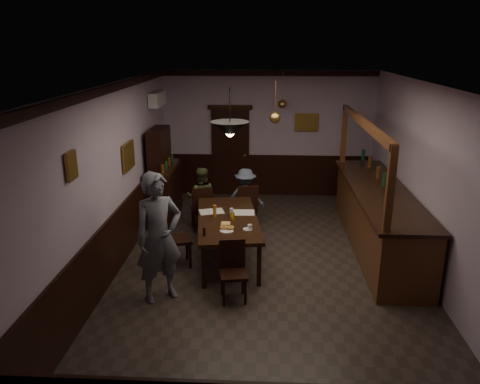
# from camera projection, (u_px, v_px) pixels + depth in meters

# --- Properties ---
(room) EXTENTS (5.01, 8.01, 3.01)m
(room) POSITION_uv_depth(u_px,v_px,m) (269.00, 182.00, 7.36)
(room) COLOR #2D2621
(room) RESTS_ON ground
(dining_table) EXTENTS (1.29, 2.32, 0.75)m
(dining_table) POSITION_uv_depth(u_px,v_px,m) (228.00, 221.00, 7.99)
(dining_table) COLOR black
(dining_table) RESTS_ON ground
(chair_far_left) EXTENTS (0.49, 0.49, 0.92)m
(chair_far_left) POSITION_uv_depth(u_px,v_px,m) (202.00, 207.00, 9.22)
(chair_far_left) COLOR black
(chair_far_left) RESTS_ON ground
(chair_far_right) EXTENTS (0.49, 0.49, 0.94)m
(chair_far_right) POSITION_uv_depth(u_px,v_px,m) (247.00, 205.00, 9.28)
(chair_far_right) COLOR black
(chair_far_right) RESTS_ON ground
(chair_near) EXTENTS (0.44, 0.44, 0.88)m
(chair_near) POSITION_uv_depth(u_px,v_px,m) (233.00, 267.00, 6.79)
(chair_near) COLOR black
(chair_near) RESTS_ON ground
(chair_side) EXTENTS (0.55, 0.55, 1.00)m
(chair_side) POSITION_uv_depth(u_px,v_px,m) (173.00, 235.00, 7.75)
(chair_side) COLOR black
(chair_side) RESTS_ON ground
(person_standing) EXTENTS (0.84, 0.78, 1.92)m
(person_standing) POSITION_uv_depth(u_px,v_px,m) (159.00, 238.00, 6.63)
(person_standing) COLOR slate
(person_standing) RESTS_ON ground
(person_seated_left) EXTENTS (0.60, 0.47, 1.23)m
(person_seated_left) POSITION_uv_depth(u_px,v_px,m) (201.00, 197.00, 9.44)
(person_seated_left) COLOR #484D2E
(person_seated_left) RESTS_ON ground
(person_seated_right) EXTENTS (0.82, 0.54, 1.19)m
(person_seated_right) POSITION_uv_depth(u_px,v_px,m) (245.00, 197.00, 9.52)
(person_seated_right) COLOR slate
(person_seated_right) RESTS_ON ground
(newspaper_left) EXTENTS (0.49, 0.40, 0.01)m
(newspaper_left) POSITION_uv_depth(u_px,v_px,m) (212.00, 212.00, 8.25)
(newspaper_left) COLOR silver
(newspaper_left) RESTS_ON dining_table
(newspaper_right) EXTENTS (0.43, 0.31, 0.01)m
(newspaper_right) POSITION_uv_depth(u_px,v_px,m) (242.00, 213.00, 8.19)
(newspaper_right) COLOR silver
(newspaper_right) RESTS_ON dining_table
(napkin) EXTENTS (0.17, 0.17, 0.00)m
(napkin) POSITION_uv_depth(u_px,v_px,m) (226.00, 223.00, 7.72)
(napkin) COLOR #E1AE53
(napkin) RESTS_ON dining_table
(saucer) EXTENTS (0.15, 0.15, 0.01)m
(saucer) POSITION_uv_depth(u_px,v_px,m) (248.00, 229.00, 7.46)
(saucer) COLOR white
(saucer) RESTS_ON dining_table
(coffee_cup) EXTENTS (0.09, 0.09, 0.07)m
(coffee_cup) POSITION_uv_depth(u_px,v_px,m) (250.00, 227.00, 7.45)
(coffee_cup) COLOR white
(coffee_cup) RESTS_ON saucer
(pastry_plate) EXTENTS (0.22, 0.22, 0.01)m
(pastry_plate) POSITION_uv_depth(u_px,v_px,m) (227.00, 231.00, 7.40)
(pastry_plate) COLOR white
(pastry_plate) RESTS_ON dining_table
(pastry_ring_a) EXTENTS (0.13, 0.13, 0.04)m
(pastry_ring_a) POSITION_uv_depth(u_px,v_px,m) (224.00, 227.00, 7.46)
(pastry_ring_a) COLOR #C68C47
(pastry_ring_a) RESTS_ON pastry_plate
(pastry_ring_b) EXTENTS (0.13, 0.13, 0.04)m
(pastry_ring_b) POSITION_uv_depth(u_px,v_px,m) (230.00, 228.00, 7.45)
(pastry_ring_b) COLOR #C68C47
(pastry_ring_b) RESTS_ON pastry_plate
(soda_can) EXTENTS (0.07, 0.07, 0.12)m
(soda_can) POSITION_uv_depth(u_px,v_px,m) (233.00, 216.00, 7.87)
(soda_can) COLOR yellow
(soda_can) RESTS_ON dining_table
(beer_glass) EXTENTS (0.06, 0.06, 0.20)m
(beer_glass) POSITION_uv_depth(u_px,v_px,m) (215.00, 211.00, 8.01)
(beer_glass) COLOR #BF721E
(beer_glass) RESTS_ON dining_table
(water_glass) EXTENTS (0.06, 0.06, 0.15)m
(water_glass) POSITION_uv_depth(u_px,v_px,m) (231.00, 212.00, 8.00)
(water_glass) COLOR silver
(water_glass) RESTS_ON dining_table
(pepper_mill) EXTENTS (0.04, 0.04, 0.14)m
(pepper_mill) POSITION_uv_depth(u_px,v_px,m) (204.00, 232.00, 7.20)
(pepper_mill) COLOR black
(pepper_mill) RESTS_ON dining_table
(sideboard) EXTENTS (0.52, 1.46, 1.93)m
(sideboard) POSITION_uv_depth(u_px,v_px,m) (163.00, 183.00, 9.84)
(sideboard) COLOR black
(sideboard) RESTS_ON ground
(bar_counter) EXTENTS (0.97, 4.19, 2.35)m
(bar_counter) POSITION_uv_depth(u_px,v_px,m) (378.00, 216.00, 8.47)
(bar_counter) COLOR #4E2414
(bar_counter) RESTS_ON ground
(door_back) EXTENTS (0.90, 0.06, 2.10)m
(door_back) POSITION_uv_depth(u_px,v_px,m) (230.00, 153.00, 11.30)
(door_back) COLOR black
(door_back) RESTS_ON ground
(ac_unit) EXTENTS (0.20, 0.85, 0.30)m
(ac_unit) POSITION_uv_depth(u_px,v_px,m) (157.00, 99.00, 9.95)
(ac_unit) COLOR white
(ac_unit) RESTS_ON ground
(picture_left_small) EXTENTS (0.04, 0.28, 0.36)m
(picture_left_small) POSITION_uv_depth(u_px,v_px,m) (71.00, 166.00, 5.77)
(picture_left_small) COLOR olive
(picture_left_small) RESTS_ON ground
(picture_left_large) EXTENTS (0.04, 0.62, 0.48)m
(picture_left_large) POSITION_uv_depth(u_px,v_px,m) (128.00, 156.00, 8.19)
(picture_left_large) COLOR olive
(picture_left_large) RESTS_ON ground
(picture_back) EXTENTS (0.55, 0.04, 0.42)m
(picture_back) POSITION_uv_depth(u_px,v_px,m) (307.00, 122.00, 10.99)
(picture_back) COLOR olive
(picture_back) RESTS_ON ground
(pendant_iron) EXTENTS (0.56, 0.56, 0.70)m
(pendant_iron) POSITION_uv_depth(u_px,v_px,m) (230.00, 129.00, 6.70)
(pendant_iron) COLOR black
(pendant_iron) RESTS_ON ground
(pendant_brass_mid) EXTENTS (0.20, 0.20, 0.81)m
(pendant_brass_mid) POSITION_uv_depth(u_px,v_px,m) (275.00, 118.00, 8.45)
(pendant_brass_mid) COLOR #BF8C3F
(pendant_brass_mid) RESTS_ON ground
(pendant_brass_far) EXTENTS (0.20, 0.20, 0.81)m
(pendant_brass_far) POSITION_uv_depth(u_px,v_px,m) (282.00, 104.00, 10.31)
(pendant_brass_far) COLOR #BF8C3F
(pendant_brass_far) RESTS_ON ground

